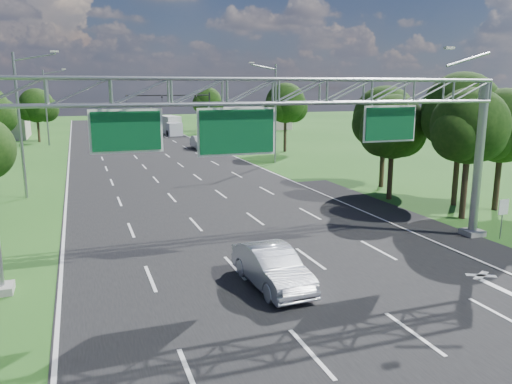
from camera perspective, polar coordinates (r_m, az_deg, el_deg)
name	(u,v)px	position (r m, az deg, el deg)	size (l,w,h in m)	color
ground	(187,187)	(39.55, -7.94, 0.55)	(220.00, 220.00, 0.00)	#225319
road	(187,187)	(39.55, -7.94, 0.55)	(18.00, 180.00, 0.02)	black
road_flare	(427,228)	(29.45, 18.93, -3.89)	(3.00, 30.00, 0.02)	black
sign_gantry	(277,106)	(21.61, 2.47, 9.81)	(23.50, 1.00, 9.56)	gray
regulatory_sign	(503,211)	(28.40, 26.41, -1.92)	(0.60, 0.08, 2.10)	gray
traffic_signal	(186,105)	(74.64, -7.99, 9.80)	(12.21, 0.24, 7.00)	black
streetlight_l_near	(22,119)	(38.23, -25.15, 7.61)	(2.97, 0.22, 10.16)	gray
streetlight_l_far	(47,104)	(73.12, -22.75, 9.29)	(2.97, 0.22, 10.16)	gray
streetlight_r_mid	(274,109)	(51.72, 2.03, 9.52)	(2.97, 0.22, 10.16)	gray
tree_cluster_right	(439,124)	(35.44, 20.16, 7.33)	(9.91, 14.60, 8.68)	#2D2116
tree_verge_lc	(37,107)	(78.26, -23.74, 8.87)	(5.76, 4.80, 7.62)	#2D2116
tree_verge_rd	(286,105)	(60.96, 3.43, 9.90)	(5.76, 4.80, 8.28)	#2D2116
tree_verge_re	(208,102)	(88.82, -5.52, 10.18)	(5.76, 4.80, 7.84)	#2D2116
building_right	(254,118)	(95.63, -0.24, 8.43)	(12.00, 9.00, 4.00)	#9E9584
silver_sedan	(272,267)	(19.68, 1.85, -8.57)	(1.67, 4.79, 1.58)	silver
car_queue_a	(115,140)	(71.58, -15.80, 5.71)	(1.63, 4.02, 1.17)	silver
car_queue_b	(137,134)	(80.07, -13.42, 6.49)	(2.23, 4.84, 1.35)	black
car_queue_d	(200,142)	(64.44, -6.38, 5.66)	(1.73, 4.96, 1.64)	silver
box_truck	(171,126)	(85.54, -9.72, 7.49)	(3.04, 8.23, 3.03)	silver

